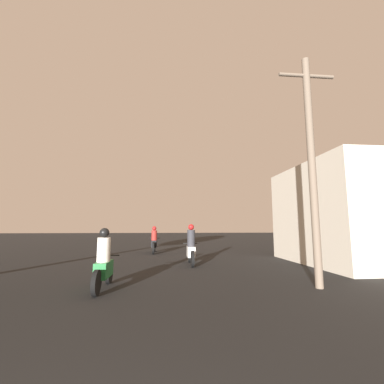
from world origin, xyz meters
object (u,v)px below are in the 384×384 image
(motorcycle_black, at_px, (154,242))
(utility_pole_near, at_px, (312,161))
(motorcycle_green, at_px, (104,264))
(building_right_near, at_px, (350,214))
(motorcycle_white, at_px, (191,248))

(motorcycle_black, relative_size, utility_pole_near, 0.32)
(motorcycle_green, height_order, motorcycle_black, motorcycle_black)
(motorcycle_black, height_order, building_right_near, building_right_near)
(motorcycle_white, xyz_separation_m, building_right_near, (6.78, -0.45, 1.42))
(motorcycle_white, relative_size, building_right_near, 0.34)
(utility_pole_near, bearing_deg, building_right_near, 44.66)
(motorcycle_green, bearing_deg, motorcycle_white, 54.31)
(motorcycle_green, xyz_separation_m, motorcycle_black, (0.83, 8.62, 0.02))
(building_right_near, distance_m, utility_pole_near, 5.62)
(motorcycle_green, distance_m, motorcycle_black, 8.66)
(motorcycle_black, xyz_separation_m, utility_pole_near, (4.61, -9.02, 2.67))
(motorcycle_white, relative_size, motorcycle_black, 0.96)
(motorcycle_white, distance_m, utility_pole_near, 5.81)
(motorcycle_green, xyz_separation_m, motorcycle_white, (2.57, 3.91, 0.05))
(motorcycle_white, relative_size, utility_pole_near, 0.31)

